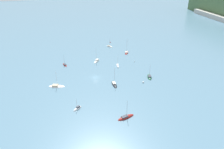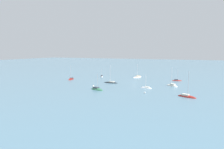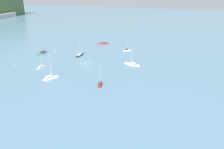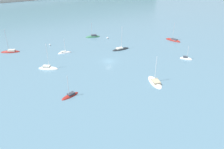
{
  "view_description": "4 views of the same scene",
  "coord_description": "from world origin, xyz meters",
  "px_view_note": "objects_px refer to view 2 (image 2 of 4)",
  "views": [
    {
      "loc": [
        104.69,
        -19.13,
        56.57
      ],
      "look_at": [
        5.06,
        8.11,
        3.32
      ],
      "focal_mm": 35.0,
      "sensor_mm": 36.0,
      "label": 1
    },
    {
      "loc": [
        -37.57,
        113.19,
        17.57
      ],
      "look_at": [
        15.96,
        -6.58,
        2.79
      ],
      "focal_mm": 35.0,
      "sensor_mm": 36.0,
      "label": 2
    },
    {
      "loc": [
        -88.06,
        -40.78,
        32.59
      ],
      "look_at": [
        -15.42,
        -17.66,
        2.23
      ],
      "focal_mm": 35.0,
      "sensor_mm": 36.0,
      "label": 3
    },
    {
      "loc": [
        -36.77,
        -64.73,
        33.72
      ],
      "look_at": [
        -5.73,
        -11.97,
        1.37
      ],
      "focal_mm": 35.0,
      "sensor_mm": 36.0,
      "label": 4
    }
  ],
  "objects_px": {
    "sailboat_8": "(177,81)",
    "mooring_buoy_2": "(93,86)",
    "sailboat_3": "(97,90)",
    "sailboat_0": "(146,88)",
    "mooring_buoy_0": "(145,93)",
    "sailboat_5": "(111,83)",
    "sailboat_6": "(102,77)",
    "sailboat_2": "(138,77)",
    "sailboat_7": "(71,79)",
    "sailboat_4": "(187,97)",
    "sailboat_1": "(172,86)"
  },
  "relations": [
    {
      "from": "sailboat_4",
      "to": "sailboat_7",
      "type": "relative_size",
      "value": 1.16
    },
    {
      "from": "sailboat_6",
      "to": "mooring_buoy_2",
      "type": "distance_m",
      "value": 38.95
    },
    {
      "from": "sailboat_4",
      "to": "mooring_buoy_0",
      "type": "xyz_separation_m",
      "value": [
        16.3,
        -0.33,
        0.22
      ]
    },
    {
      "from": "sailboat_0",
      "to": "sailboat_3",
      "type": "relative_size",
      "value": 0.87
    },
    {
      "from": "sailboat_5",
      "to": "sailboat_6",
      "type": "height_order",
      "value": "sailboat_5"
    },
    {
      "from": "sailboat_0",
      "to": "sailboat_2",
      "type": "height_order",
      "value": "sailboat_2"
    },
    {
      "from": "sailboat_8",
      "to": "mooring_buoy_2",
      "type": "height_order",
      "value": "sailboat_8"
    },
    {
      "from": "sailboat_0",
      "to": "sailboat_3",
      "type": "height_order",
      "value": "sailboat_3"
    },
    {
      "from": "mooring_buoy_0",
      "to": "mooring_buoy_2",
      "type": "height_order",
      "value": "mooring_buoy_2"
    },
    {
      "from": "sailboat_4",
      "to": "mooring_buoy_2",
      "type": "bearing_deg",
      "value": -162.67
    },
    {
      "from": "sailboat_2",
      "to": "sailboat_6",
      "type": "bearing_deg",
      "value": -52.12
    },
    {
      "from": "mooring_buoy_0",
      "to": "sailboat_1",
      "type": "bearing_deg",
      "value": -107.69
    },
    {
      "from": "sailboat_2",
      "to": "sailboat_7",
      "type": "distance_m",
      "value": 42.3
    },
    {
      "from": "sailboat_0",
      "to": "mooring_buoy_0",
      "type": "distance_m",
      "value": 12.13
    },
    {
      "from": "sailboat_6",
      "to": "sailboat_8",
      "type": "xyz_separation_m",
      "value": [
        -47.37,
        -1.75,
        0.01
      ]
    },
    {
      "from": "sailboat_3",
      "to": "sailboat_6",
      "type": "height_order",
      "value": "sailboat_3"
    },
    {
      "from": "sailboat_8",
      "to": "sailboat_6",
      "type": "bearing_deg",
      "value": 166.58
    },
    {
      "from": "sailboat_7",
      "to": "mooring_buoy_0",
      "type": "distance_m",
      "value": 56.57
    },
    {
      "from": "sailboat_2",
      "to": "mooring_buoy_2",
      "type": "relative_size",
      "value": 10.69
    },
    {
      "from": "mooring_buoy_0",
      "to": "mooring_buoy_2",
      "type": "xyz_separation_m",
      "value": [
        26.49,
        -4.93,
        0.1
      ]
    },
    {
      "from": "sailboat_7",
      "to": "sailboat_4",
      "type": "bearing_deg",
      "value": 55.59
    },
    {
      "from": "sailboat_5",
      "to": "sailboat_0",
      "type": "bearing_deg",
      "value": 161.76
    },
    {
      "from": "sailboat_5",
      "to": "mooring_buoy_2",
      "type": "xyz_separation_m",
      "value": [
        2.22,
        15.22,
        0.33
      ]
    },
    {
      "from": "sailboat_1",
      "to": "mooring_buoy_2",
      "type": "bearing_deg",
      "value": 63.21
    },
    {
      "from": "mooring_buoy_0",
      "to": "sailboat_0",
      "type": "bearing_deg",
      "value": -77.7
    },
    {
      "from": "sailboat_3",
      "to": "sailboat_6",
      "type": "xyz_separation_m",
      "value": [
        18.91,
        -42.14,
        0.01
      ]
    },
    {
      "from": "sailboat_8",
      "to": "sailboat_0",
      "type": "bearing_deg",
      "value": -122.5
    },
    {
      "from": "sailboat_6",
      "to": "mooring_buoy_2",
      "type": "xyz_separation_m",
      "value": [
        -13.96,
        36.36,
        0.33
      ]
    },
    {
      "from": "sailboat_3",
      "to": "sailboat_7",
      "type": "xyz_separation_m",
      "value": [
        30.15,
        -23.84,
        -0.02
      ]
    },
    {
      "from": "sailboat_4",
      "to": "sailboat_3",
      "type": "bearing_deg",
      "value": -154.87
    },
    {
      "from": "sailboat_3",
      "to": "mooring_buoy_0",
      "type": "bearing_deg",
      "value": 20.24
    },
    {
      "from": "sailboat_6",
      "to": "sailboat_7",
      "type": "bearing_deg",
      "value": 110.91
    },
    {
      "from": "sailboat_2",
      "to": "sailboat_5",
      "type": "relative_size",
      "value": 0.89
    },
    {
      "from": "sailboat_0",
      "to": "sailboat_8",
      "type": "distance_m",
      "value": 32.61
    },
    {
      "from": "mooring_buoy_2",
      "to": "sailboat_1",
      "type": "bearing_deg",
      "value": -151.97
    },
    {
      "from": "sailboat_2",
      "to": "mooring_buoy_2",
      "type": "height_order",
      "value": "sailboat_2"
    },
    {
      "from": "sailboat_8",
      "to": "mooring_buoy_2",
      "type": "xyz_separation_m",
      "value": [
        33.42,
        38.11,
        0.32
      ]
    },
    {
      "from": "sailboat_1",
      "to": "sailboat_7",
      "type": "xyz_separation_m",
      "value": [
        59.0,
        -0.07,
        -0.04
      ]
    },
    {
      "from": "mooring_buoy_2",
      "to": "sailboat_5",
      "type": "bearing_deg",
      "value": -98.28
    },
    {
      "from": "mooring_buoy_0",
      "to": "sailboat_8",
      "type": "bearing_deg",
      "value": -99.15
    },
    {
      "from": "sailboat_1",
      "to": "mooring_buoy_0",
      "type": "relative_size",
      "value": 15.44
    },
    {
      "from": "sailboat_1",
      "to": "sailboat_8",
      "type": "xyz_separation_m",
      "value": [
        0.38,
        -20.12,
        -0.01
      ]
    },
    {
      "from": "sailboat_3",
      "to": "sailboat_0",
      "type": "bearing_deg",
      "value": 51.8
    },
    {
      "from": "sailboat_8",
      "to": "mooring_buoy_0",
      "type": "xyz_separation_m",
      "value": [
        6.93,
        43.04,
        0.22
      ]
    },
    {
      "from": "sailboat_8",
      "to": "mooring_buoy_2",
      "type": "distance_m",
      "value": 50.69
    },
    {
      "from": "sailboat_8",
      "to": "sailboat_3",
      "type": "bearing_deg",
      "value": -138.5
    },
    {
      "from": "sailboat_5",
      "to": "sailboat_6",
      "type": "xyz_separation_m",
      "value": [
        16.17,
        -21.14,
        0.0
      ]
    },
    {
      "from": "sailboat_6",
      "to": "sailboat_4",
      "type": "bearing_deg",
      "value": -163.79
    },
    {
      "from": "sailboat_3",
      "to": "sailboat_1",
      "type": "bearing_deg",
      "value": 57.46
    },
    {
      "from": "sailboat_3",
      "to": "sailboat_7",
      "type": "relative_size",
      "value": 0.89
    }
  ]
}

